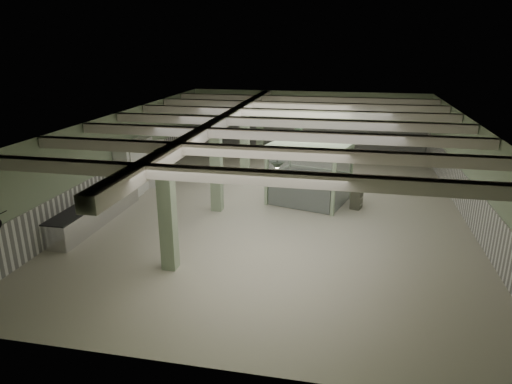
% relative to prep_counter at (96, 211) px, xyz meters
% --- Properties ---
extents(floor, '(20.00, 20.00, 0.00)m').
position_rel_prep_counter_xyz_m(floor, '(6.54, 3.15, -0.46)').
color(floor, beige).
rests_on(floor, ground).
extents(ceiling, '(14.00, 20.00, 0.02)m').
position_rel_prep_counter_xyz_m(ceiling, '(6.54, 3.15, 3.14)').
color(ceiling, beige).
rests_on(ceiling, wall_back).
extents(wall_back, '(14.00, 0.02, 3.60)m').
position_rel_prep_counter_xyz_m(wall_back, '(6.54, 13.15, 1.34)').
color(wall_back, '#9BAE8B').
rests_on(wall_back, floor).
extents(wall_front, '(14.00, 0.02, 3.60)m').
position_rel_prep_counter_xyz_m(wall_front, '(6.54, -6.85, 1.34)').
color(wall_front, '#9BAE8B').
rests_on(wall_front, floor).
extents(wall_left, '(0.02, 20.00, 3.60)m').
position_rel_prep_counter_xyz_m(wall_left, '(-0.46, 3.15, 1.34)').
color(wall_left, '#9BAE8B').
rests_on(wall_left, floor).
extents(wall_right, '(0.02, 20.00, 3.60)m').
position_rel_prep_counter_xyz_m(wall_right, '(13.54, 3.15, 1.34)').
color(wall_right, '#9BAE8B').
rests_on(wall_right, floor).
extents(wainscot_left, '(0.05, 19.90, 1.50)m').
position_rel_prep_counter_xyz_m(wainscot_left, '(-0.43, 3.15, 0.29)').
color(wainscot_left, white).
rests_on(wainscot_left, floor).
extents(wainscot_right, '(0.05, 19.90, 1.50)m').
position_rel_prep_counter_xyz_m(wainscot_right, '(13.52, 3.15, 0.29)').
color(wainscot_right, white).
rests_on(wainscot_right, floor).
extents(wainscot_back, '(13.90, 0.05, 1.50)m').
position_rel_prep_counter_xyz_m(wainscot_back, '(6.54, 13.13, 0.29)').
color(wainscot_back, white).
rests_on(wainscot_back, floor).
extents(girder, '(0.45, 19.90, 0.40)m').
position_rel_prep_counter_xyz_m(girder, '(4.04, 3.15, 2.92)').
color(girder, beige).
rests_on(girder, ceiling).
extents(beam_a, '(13.90, 0.35, 0.32)m').
position_rel_prep_counter_xyz_m(beam_a, '(6.54, -4.35, 2.96)').
color(beam_a, beige).
rests_on(beam_a, ceiling).
extents(beam_b, '(13.90, 0.35, 0.32)m').
position_rel_prep_counter_xyz_m(beam_b, '(6.54, -1.85, 2.96)').
color(beam_b, beige).
rests_on(beam_b, ceiling).
extents(beam_c, '(13.90, 0.35, 0.32)m').
position_rel_prep_counter_xyz_m(beam_c, '(6.54, 0.65, 2.96)').
color(beam_c, beige).
rests_on(beam_c, ceiling).
extents(beam_d, '(13.90, 0.35, 0.32)m').
position_rel_prep_counter_xyz_m(beam_d, '(6.54, 3.15, 2.96)').
color(beam_d, beige).
rests_on(beam_d, ceiling).
extents(beam_e, '(13.90, 0.35, 0.32)m').
position_rel_prep_counter_xyz_m(beam_e, '(6.54, 5.65, 2.96)').
color(beam_e, beige).
rests_on(beam_e, ceiling).
extents(beam_f, '(13.90, 0.35, 0.32)m').
position_rel_prep_counter_xyz_m(beam_f, '(6.54, 8.15, 2.96)').
color(beam_f, beige).
rests_on(beam_f, ceiling).
extents(beam_g, '(13.90, 0.35, 0.32)m').
position_rel_prep_counter_xyz_m(beam_g, '(6.54, 10.65, 2.96)').
color(beam_g, beige).
rests_on(beam_g, ceiling).
extents(column_a, '(0.42, 0.42, 3.60)m').
position_rel_prep_counter_xyz_m(column_a, '(4.04, -2.85, 1.34)').
color(column_a, '#96AB8A').
rests_on(column_a, floor).
extents(column_b, '(0.42, 0.42, 3.60)m').
position_rel_prep_counter_xyz_m(column_b, '(4.04, 2.15, 1.34)').
color(column_b, '#96AB8A').
rests_on(column_b, floor).
extents(column_c, '(0.42, 0.42, 3.60)m').
position_rel_prep_counter_xyz_m(column_c, '(4.04, 7.15, 1.34)').
color(column_c, '#96AB8A').
rests_on(column_c, floor).
extents(column_d, '(0.42, 0.42, 3.60)m').
position_rel_prep_counter_xyz_m(column_d, '(4.04, 11.15, 1.34)').
color(column_d, '#96AB8A').
rests_on(column_d, floor).
extents(pendant_front, '(0.44, 0.44, 0.22)m').
position_rel_prep_counter_xyz_m(pendant_front, '(7.04, -1.85, 2.59)').
color(pendant_front, '#2D3C2F').
rests_on(pendant_front, ceiling).
extents(pendant_mid, '(0.44, 0.44, 0.22)m').
position_rel_prep_counter_xyz_m(pendant_mid, '(7.04, 3.65, 2.59)').
color(pendant_mid, '#2D3C2F').
rests_on(pendant_mid, ceiling).
extents(pendant_back, '(0.44, 0.44, 0.22)m').
position_rel_prep_counter_xyz_m(pendant_back, '(7.04, 8.65, 2.59)').
color(pendant_back, '#2D3C2F').
rests_on(pendant_back, ceiling).
extents(prep_counter, '(0.91, 5.24, 0.91)m').
position_rel_prep_counter_xyz_m(prep_counter, '(0.00, 0.00, 0.00)').
color(prep_counter, silver).
rests_on(prep_counter, floor).
extents(pitcher_near, '(0.21, 0.23, 0.25)m').
position_rel_prep_counter_xyz_m(pitcher_near, '(-0.04, 1.59, 0.56)').
color(pitcher_near, silver).
rests_on(pitcher_near, prep_counter).
extents(pitcher_far, '(0.22, 0.24, 0.27)m').
position_rel_prep_counter_xyz_m(pitcher_far, '(0.12, -0.67, 0.58)').
color(pitcher_far, silver).
rests_on(pitcher_far, prep_counter).
extents(veg_colander, '(0.53, 0.53, 0.18)m').
position_rel_prep_counter_xyz_m(veg_colander, '(-0.11, 1.57, 0.53)').
color(veg_colander, '#424146').
rests_on(veg_colander, prep_counter).
extents(orange_bowl, '(0.32, 0.32, 0.10)m').
position_rel_prep_counter_xyz_m(orange_bowl, '(-0.00, -0.67, 0.49)').
color(orange_bowl, '#B2B2B7').
rests_on(orange_bowl, prep_counter).
extents(walkin_cooler, '(1.22, 2.58, 2.36)m').
position_rel_prep_counter_xyz_m(walkin_cooler, '(-0.08, 3.62, 0.72)').
color(walkin_cooler, white).
rests_on(walkin_cooler, floor).
extents(guard_booth, '(3.67, 3.35, 2.48)m').
position_rel_prep_counter_xyz_m(guard_booth, '(7.52, 3.92, 1.23)').
color(guard_booth, '#A8C29B').
rests_on(guard_booth, floor).
extents(filing_cabinet, '(0.52, 0.63, 1.17)m').
position_rel_prep_counter_xyz_m(filing_cabinet, '(9.48, 3.45, 0.12)').
color(filing_cabinet, '#585A4B').
rests_on(filing_cabinet, floor).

